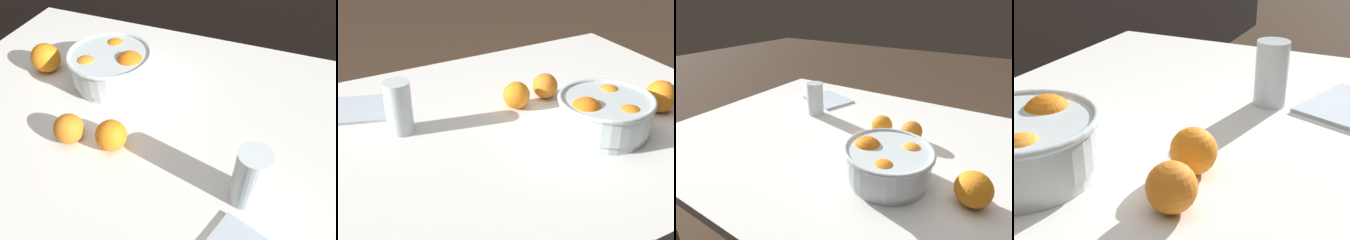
# 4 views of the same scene
# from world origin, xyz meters

# --- Properties ---
(dining_table) EXTENTS (1.28, 0.95, 0.74)m
(dining_table) POSITION_xyz_m (0.00, 0.00, 0.67)
(dining_table) COLOR white
(dining_table) RESTS_ON ground_plane
(fruit_bowl) EXTENTS (0.23, 0.23, 0.11)m
(fruit_bowl) POSITION_xyz_m (-0.18, 0.14, 0.80)
(fruit_bowl) COLOR silver
(fruit_bowl) RESTS_ON dining_table
(juice_glass) EXTENTS (0.06, 0.06, 0.13)m
(juice_glass) POSITION_xyz_m (0.24, -0.11, 0.80)
(juice_glass) COLOR #F4A314
(juice_glass) RESTS_ON dining_table
(orange_loose_near_bowl) EXTENTS (0.07, 0.07, 0.07)m
(orange_loose_near_bowl) POSITION_xyz_m (-0.07, -0.08, 0.78)
(orange_loose_near_bowl) COLOR orange
(orange_loose_near_bowl) RESTS_ON dining_table
(orange_loose_front) EXTENTS (0.07, 0.07, 0.07)m
(orange_loose_front) POSITION_xyz_m (-0.17, -0.09, 0.78)
(orange_loose_front) COLOR orange
(orange_loose_front) RESTS_ON dining_table
(orange_loose_aside) EXTENTS (0.08, 0.08, 0.08)m
(orange_loose_aside) POSITION_xyz_m (-0.38, 0.12, 0.79)
(orange_loose_aside) COLOR orange
(orange_loose_aside) RESTS_ON dining_table
(napkin) EXTENTS (0.24, 0.21, 0.01)m
(napkin) POSITION_xyz_m (0.29, -0.26, 0.75)
(napkin) COLOR silver
(napkin) RESTS_ON dining_table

